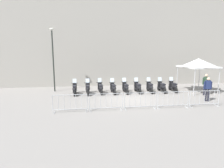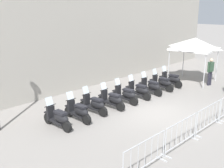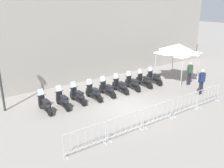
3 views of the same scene
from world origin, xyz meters
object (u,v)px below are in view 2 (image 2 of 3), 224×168
barrier_segment_2 (209,117)px  officer_near_row_end (210,70)px  motorcycle_1 (78,111)px  motorcycle_8 (171,79)px  barrier_segment_1 (181,134)px  motorcycle_6 (151,87)px  motorcycle_0 (58,118)px  motorcycle_4 (126,95)px  motorcycle_2 (94,105)px  canopy_tent (195,44)px  motorcycle_5 (139,90)px  motorcycle_7 (162,83)px  barrier_segment_0 (145,156)px  motorcycle_3 (112,100)px

barrier_segment_2 → officer_near_row_end: (6.56, 2.16, 0.46)m
motorcycle_1 → motorcycle_8: size_ratio=1.00×
barrier_segment_1 → barrier_segment_2: size_ratio=1.00×
motorcycle_1 → motorcycle_6: same height
motorcycle_6 → motorcycle_8: size_ratio=1.00×
motorcycle_0 → motorcycle_4: (4.24, -0.49, 0.00)m
barrier_segment_1 → officer_near_row_end: bearing=12.3°
motorcycle_2 → officer_near_row_end: (8.08, -2.71, 0.53)m
motorcycle_2 → canopy_tent: 8.58m
motorcycle_5 → motorcycle_7: (2.11, -0.32, 0.00)m
motorcycle_7 → barrier_segment_2: (-3.74, -4.06, 0.07)m
barrier_segment_0 → barrier_segment_1: (2.10, -0.27, 0.00)m
motorcycle_1 → motorcycle_3: 2.14m
barrier_segment_1 → barrier_segment_0: bearing=172.7°
motorcycle_3 → barrier_segment_0: bearing=-132.5°
motorcycle_5 → officer_near_row_end: bearing=-24.4°
motorcycle_7 → officer_near_row_end: 3.44m
motorcycle_6 → motorcycle_7: 1.07m
motorcycle_3 → officer_near_row_end: size_ratio=1.00×
motorcycle_6 → canopy_tent: canopy_tent is taller
motorcycle_1 → barrier_segment_2: bearing=-61.9°
motorcycle_5 → motorcycle_7: size_ratio=1.00×
motorcycle_5 → barrier_segment_1: size_ratio=0.85×
motorcycle_2 → motorcycle_7: (5.26, -0.81, 0.00)m
motorcycle_4 → motorcycle_3: bearing=175.3°
barrier_segment_0 → officer_near_row_end: officer_near_row_end is taller
motorcycle_0 → officer_near_row_end: (10.21, -2.87, 0.53)m
motorcycle_0 → motorcycle_2: (2.13, -0.15, 0.00)m
motorcycle_7 → motorcycle_8: same height
motorcycle_1 → motorcycle_2: same height
motorcycle_4 → motorcycle_8: size_ratio=1.00×
motorcycle_3 → motorcycle_4: bearing=-4.7°
motorcycle_5 → motorcycle_7: bearing=-8.7°
motorcycle_1 → motorcycle_4: 3.20m
motorcycle_1 → motorcycle_2: 1.08m
motorcycle_3 → motorcycle_5: size_ratio=1.00×
barrier_segment_0 → officer_near_row_end: bearing=8.5°
motorcycle_6 → motorcycle_8: 2.13m
barrier_segment_0 → barrier_segment_1: same height
barrier_segment_0 → canopy_tent: 11.41m
barrier_segment_1 → canopy_tent: (8.77, 3.08, 1.99)m
motorcycle_0 → motorcycle_7: bearing=-7.4°
motorcycle_2 → motorcycle_7: size_ratio=1.00×
motorcycle_1 → canopy_tent: bearing=-9.3°
motorcycle_6 → barrier_segment_1: size_ratio=0.85×
motorcycle_4 → motorcycle_6: (2.10, -0.31, 0.00)m
motorcycle_7 → officer_near_row_end: (2.81, -1.90, 0.53)m
motorcycle_3 → motorcycle_6: bearing=-7.2°
motorcycle_2 → motorcycle_6: same height
motorcycle_7 → motorcycle_2: bearing=171.2°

